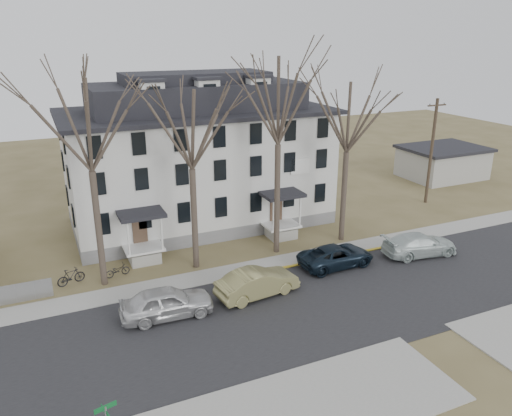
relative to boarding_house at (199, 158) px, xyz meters
name	(u,v)px	position (x,y,z in m)	size (l,w,h in m)	color
ground	(340,323)	(2.00, -17.95, -5.38)	(120.00, 120.00, 0.00)	brown
main_road	(321,305)	(2.00, -15.95, -5.38)	(120.00, 10.00, 0.04)	#27272A
far_sidewalk	(275,264)	(2.00, -9.95, -5.38)	(120.00, 2.00, 0.08)	#A09F97
yellow_curb	(344,256)	(7.00, -10.85, -5.38)	(14.00, 0.25, 0.06)	gold
boarding_house	(199,158)	(0.00, 0.00, 0.00)	(20.80, 12.36, 12.05)	slate
distant_building	(442,162)	(28.00, 2.05, -3.70)	(8.50, 6.50, 3.35)	#A09F97
tree_far_left	(86,118)	(-9.00, -8.15, 4.96)	(8.40, 8.40, 13.72)	#473B31
tree_mid_left	(190,124)	(-3.00, -8.15, 4.22)	(7.80, 7.80, 12.74)	#473B31
tree_center	(279,95)	(3.00, -8.15, 5.71)	(9.00, 9.00, 14.70)	#473B31
tree_mid_right	(349,112)	(8.50, -8.15, 4.22)	(7.80, 7.80, 12.74)	#473B31
utility_pole_far	(432,150)	(20.50, -3.95, -0.47)	(2.00, 0.28, 9.50)	#3D3023
car_silver	(167,303)	(-6.38, -13.54, -4.51)	(2.05, 5.08, 1.73)	silver
car_tan	(257,283)	(-0.88, -13.44, -4.54)	(1.77, 5.07, 1.67)	#8D8752
car_navy	(336,256)	(5.59, -11.93, -4.66)	(2.39, 5.18, 1.44)	black
car_white	(420,245)	(11.90, -12.83, -4.60)	(2.19, 5.38, 1.56)	silver
bicycle_left	(118,271)	(-8.07, -7.50, -4.96)	(0.55, 1.58, 0.83)	black
bicycle_right	(71,277)	(-10.89, -7.44, -4.85)	(0.50, 1.76, 1.06)	black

